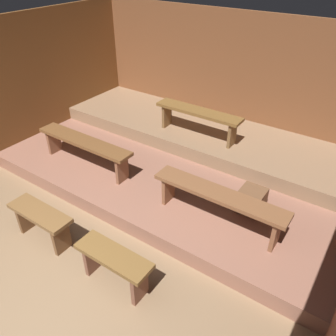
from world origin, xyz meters
name	(u,v)px	position (x,y,z in m)	size (l,w,h in m)	color
ground	(151,199)	(0.00, 2.41, -0.04)	(6.25, 5.62, 0.08)	#836649
wall_back	(230,78)	(0.00, 4.85, 1.16)	(6.25, 0.06, 2.33)	brown
wall_left	(20,87)	(-2.76, 2.41, 1.16)	(0.06, 5.62, 2.33)	brown
platform_lower	(180,167)	(0.00, 3.22, 0.11)	(5.45, 3.21, 0.23)	#8C5D4A
platform_middle	(206,135)	(0.00, 4.08, 0.34)	(5.45, 1.49, 0.23)	#89694D
bench_floor_left	(41,219)	(-0.61, 0.95, 0.34)	(0.91, 0.30, 0.46)	brown
bench_floor_right	(114,262)	(0.61, 0.95, 0.34)	(0.91, 0.30, 0.46)	brown
bench_lower_left	(84,145)	(-1.17, 2.27, 0.60)	(1.75, 0.30, 0.46)	brown
bench_lower_right	(219,198)	(1.17, 2.27, 0.60)	(1.75, 0.30, 0.46)	brown
bench_middle_center	(198,115)	(-0.02, 3.79, 0.83)	(1.51, 0.30, 0.46)	brown
wooden_crate_lower	(252,200)	(1.44, 2.73, 0.39)	(0.32, 0.32, 0.32)	brown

